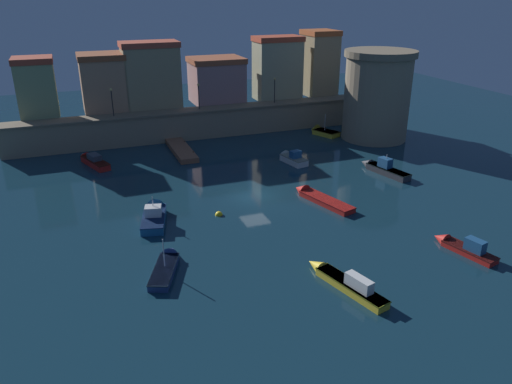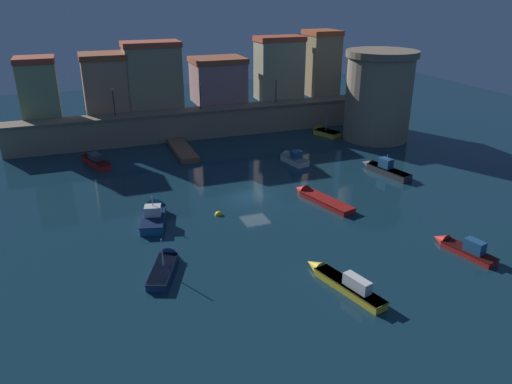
{
  "view_description": "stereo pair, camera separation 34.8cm",
  "coord_description": "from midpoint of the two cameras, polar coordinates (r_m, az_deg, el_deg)",
  "views": [
    {
      "loc": [
        -15.32,
        -40.6,
        18.49
      ],
      "look_at": [
        0.0,
        -0.28,
        0.56
      ],
      "focal_mm": 34.71,
      "sensor_mm": 36.0,
      "label": 1
    },
    {
      "loc": [
        -14.99,
        -40.72,
        18.49
      ],
      "look_at": [
        0.0,
        -0.28,
        0.56
      ],
      "focal_mm": 34.71,
      "sensor_mm": 36.0,
      "label": 2
    }
  ],
  "objects": [
    {
      "name": "ground_plane",
      "position": [
        47.17,
        0.09,
        -0.51
      ],
      "size": [
        121.6,
        121.6,
        0.0
      ],
      "primitive_type": "plane",
      "color": "#112D3D"
    },
    {
      "name": "quay_wall",
      "position": [
        66.27,
        -6.52,
        7.91
      ],
      "size": [
        47.33,
        3.12,
        3.74
      ],
      "color": "gray",
      "rests_on": "ground"
    },
    {
      "name": "old_town_backdrop",
      "position": [
        68.96,
        -6.67,
        13.23
      ],
      "size": [
        43.1,
        5.95,
        9.29
      ],
      "color": "gray",
      "rests_on": "ground"
    },
    {
      "name": "fortress_tower",
      "position": [
        66.19,
        14.09,
        10.76
      ],
      "size": [
        8.99,
        8.99,
        11.26
      ],
      "color": "gray",
      "rests_on": "ground"
    },
    {
      "name": "pier_dock",
      "position": [
        60.47,
        -8.32,
        4.82
      ],
      "size": [
        2.11,
        8.89,
        0.7
      ],
      "color": "brown",
      "rests_on": "ground"
    },
    {
      "name": "quay_lamp_0",
      "position": [
        63.75,
        -15.98,
        10.44
      ],
      "size": [
        0.32,
        0.32,
        3.43
      ],
      "color": "black",
      "rests_on": "quay_wall"
    },
    {
      "name": "quay_lamp_1",
      "position": [
        65.47,
        -6.33,
        11.39
      ],
      "size": [
        0.32,
        0.32,
        3.3
      ],
      "color": "black",
      "rests_on": "quay_wall"
    },
    {
      "name": "quay_lamp_2",
      "position": [
        68.77,
        2.48,
        12.09
      ],
      "size": [
        0.32,
        0.32,
        3.41
      ],
      "color": "black",
      "rests_on": "quay_wall"
    },
    {
      "name": "moored_boat_0",
      "position": [
        56.53,
        4.31,
        3.93
      ],
      "size": [
        2.35,
        4.65,
        1.86
      ],
      "rotation": [
        0.0,
        0.0,
        1.78
      ],
      "color": "silver",
      "rests_on": "ground"
    },
    {
      "name": "moored_boat_1",
      "position": [
        36.11,
        -10.1,
        -8.1
      ],
      "size": [
        3.37,
        5.68,
        2.99
      ],
      "rotation": [
        0.0,
        0.0,
        1.18
      ],
      "color": "navy",
      "rests_on": "ground"
    },
    {
      "name": "moored_boat_2",
      "position": [
        40.56,
        22.8,
        -5.87
      ],
      "size": [
        2.38,
        5.32,
        1.74
      ],
      "rotation": [
        0.0,
        0.0,
        1.81
      ],
      "color": "red",
      "rests_on": "ground"
    },
    {
      "name": "moored_boat_3",
      "position": [
        43.5,
        -11.41,
        -2.4
      ],
      "size": [
        3.21,
        6.33,
        2.84
      ],
      "rotation": [
        0.0,
        0.0,
        1.33
      ],
      "color": "#195689",
      "rests_on": "ground"
    },
    {
      "name": "moored_boat_4",
      "position": [
        68.0,
        7.86,
        6.89
      ],
      "size": [
        3.31,
        4.68,
        3.38
      ],
      "rotation": [
        0.0,
        0.0,
        1.97
      ],
      "color": "gold",
      "rests_on": "ground"
    },
    {
      "name": "moored_boat_5",
      "position": [
        58.68,
        -18.07,
        3.56
      ],
      "size": [
        3.37,
        6.43,
        1.58
      ],
      "rotation": [
        0.0,
        0.0,
        1.92
      ],
      "color": "red",
      "rests_on": "ground"
    },
    {
      "name": "moored_boat_6",
      "position": [
        33.87,
        10.15,
        -10.09
      ],
      "size": [
        2.86,
        7.08,
        1.62
      ],
      "rotation": [
        0.0,
        0.0,
        1.83
      ],
      "color": "gold",
      "rests_on": "ground"
    },
    {
      "name": "moored_boat_7",
      "position": [
        46.68,
        7.26,
        -0.59
      ],
      "size": [
        3.39,
        7.43,
        1.4
      ],
      "rotation": [
        0.0,
        0.0,
        1.85
      ],
      "color": "red",
      "rests_on": "ground"
    },
    {
      "name": "moored_boat_8",
      "position": [
        54.8,
        14.59,
        2.65
      ],
      "size": [
        2.69,
        6.74,
        2.43
      ],
      "rotation": [
        0.0,
        0.0,
        1.79
      ],
      "color": "#333338",
      "rests_on": "ground"
    },
    {
      "name": "mooring_buoy_0",
      "position": [
        43.5,
        -4.11,
        -2.65
      ],
      "size": [
        0.66,
        0.66,
        0.66
      ],
      "primitive_type": "sphere",
      "color": "yellow",
      "rests_on": "ground"
    }
  ]
}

